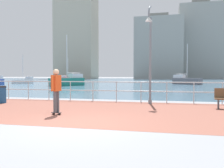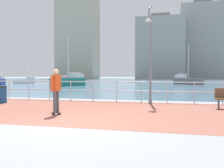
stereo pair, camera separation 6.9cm
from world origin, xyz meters
The scene contains 14 objects.
ground centered at (0.00, 40.00, 0.00)m, with size 220.00×220.00×0.00m, color gray.
brick_paving centered at (0.00, 2.81, 0.00)m, with size 28.00×6.87×0.01m, color #935647.
harbor_water centered at (0.00, 51.24, 0.00)m, with size 180.00×88.00×0.00m, color slate.
waterfront_railing centered at (0.00, 6.24, 0.79)m, with size 25.25×0.06×1.15m.
lamppost centered at (1.92, 5.48, 2.83)m, with size 0.36×0.82×5.11m.
skateboarder centered at (-1.32, 1.35, 1.05)m, with size 0.41×0.56×1.74m.
trash_bin centered at (-5.89, 4.17, 0.47)m, with size 0.46×0.46×0.93m.
sailboat_gray centered at (-21.74, 30.34, 0.49)m, with size 3.74×2.63×5.08m.
sailboat_teal centered at (-20.13, 45.72, 0.53)m, with size 3.99×1.41×5.53m.
sailboat_white centered at (-10.54, 23.86, 0.67)m, with size 3.87×5.12×7.05m.
sailboat_navy centered at (5.92, 32.79, 0.62)m, with size 4.58×3.83×6.47m.
tower_glass centered at (-32.87, 84.25, 20.77)m, with size 15.76×10.40×43.21m.
tower_concrete centered at (15.88, 93.29, 14.70)m, with size 16.35×10.06×31.06m.
tower_beige centered at (0.02, 86.64, 11.50)m, with size 17.64×14.50×24.66m.
Camera 1 is at (2.74, -6.92, 1.52)m, focal length 37.96 mm.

